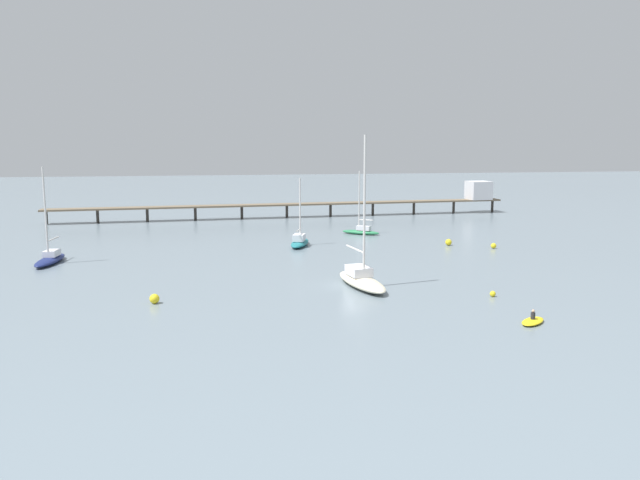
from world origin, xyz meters
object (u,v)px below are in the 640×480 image
pier (372,198)px  sailboat_cream (361,278)px  sailboat_navy (50,258)px  dinghy_yellow (533,321)px  mooring_buoy_near (494,246)px  mooring_buoy_inner (493,294)px  sailboat_teal (300,241)px  mooring_buoy_far (154,299)px  mooring_buoy_outer (449,242)px  sailboat_green (361,230)px

pier → sailboat_cream: sailboat_cream is taller
sailboat_cream → sailboat_navy: bearing=152.0°
dinghy_yellow → pier: bearing=85.7°
mooring_buoy_near → mooring_buoy_inner: bearing=-114.8°
sailboat_teal → sailboat_cream: 25.28m
sailboat_cream → mooring_buoy_far: 20.09m
dinghy_yellow → mooring_buoy_far: (-30.27, 11.47, 0.24)m
mooring_buoy_outer → mooring_buoy_far: bearing=-145.6°
sailboat_green → sailboat_teal: bearing=-140.1°
sailboat_green → sailboat_navy: bearing=-158.6°
pier → sailboat_teal: bearing=-119.5°
sailboat_green → mooring_buoy_inner: sailboat_green is taller
mooring_buoy_outer → mooring_buoy_near: (5.06, -3.37, -0.08)m
sailboat_green → mooring_buoy_far: (-27.87, -37.68, -0.24)m
sailboat_navy → mooring_buoy_outer: sailboat_navy is taller
sailboat_cream → mooring_buoy_near: 29.41m
sailboat_teal → mooring_buoy_near: sailboat_teal is taller
mooring_buoy_far → mooring_buoy_outer: same height
sailboat_green → sailboat_navy: size_ratio=0.85×
sailboat_green → mooring_buoy_outer: size_ratio=10.96×
dinghy_yellow → mooring_buoy_far: size_ratio=3.58×
pier → sailboat_navy: sailboat_navy is taller
sailboat_teal → mooring_buoy_outer: sailboat_teal is taller
pier → sailboat_cream: bearing=-105.3°
sailboat_cream → mooring_buoy_outer: size_ratio=16.88×
mooring_buoy_far → mooring_buoy_inner: (30.88, -2.72, -0.17)m
sailboat_navy → mooring_buoy_near: sailboat_navy is taller
mooring_buoy_inner → mooring_buoy_near: size_ratio=0.75×
sailboat_teal → sailboat_green: size_ratio=0.96×
sailboat_teal → mooring_buoy_near: bearing=-14.1°
dinghy_yellow → sailboat_green: bearing=92.8°
pier → mooring_buoy_inner: size_ratio=156.30×
sailboat_teal → dinghy_yellow: size_ratio=2.93×
mooring_buoy_inner → sailboat_green: bearing=94.3°
sailboat_navy → mooring_buoy_near: (56.15, 0.91, -0.32)m
sailboat_green → dinghy_yellow: (2.40, -49.14, -0.47)m
dinghy_yellow → mooring_buoy_near: bearing=70.2°
pier → mooring_buoy_inner: (-4.84, -64.36, -2.97)m
pier → sailboat_teal: (-18.66, -32.99, -2.56)m
sailboat_teal → mooring_buoy_far: (-17.06, -28.65, -0.24)m
mooring_buoy_far → mooring_buoy_near: bearing=27.7°
mooring_buoy_far → mooring_buoy_inner: bearing=-5.0°
sailboat_cream → mooring_buoy_inner: (11.11, -6.22, -0.56)m
sailboat_navy → sailboat_cream: bearing=-28.0°
sailboat_teal → mooring_buoy_near: (25.37, -6.39, -0.31)m
pier → mooring_buoy_far: 71.30m
sailboat_green → dinghy_yellow: 49.20m
sailboat_green → mooring_buoy_near: (14.56, -15.42, -0.31)m
sailboat_cream → dinghy_yellow: size_ratio=4.71×
sailboat_navy → mooring_buoy_inner: (44.60, -24.06, -0.41)m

